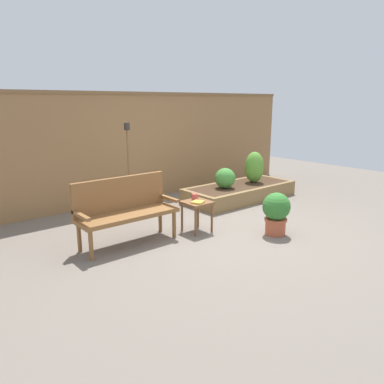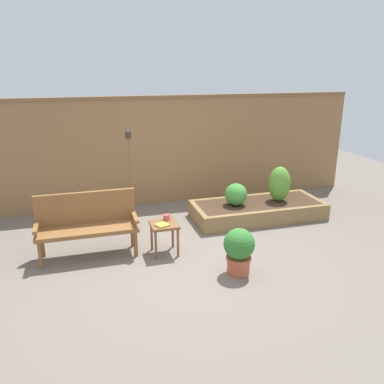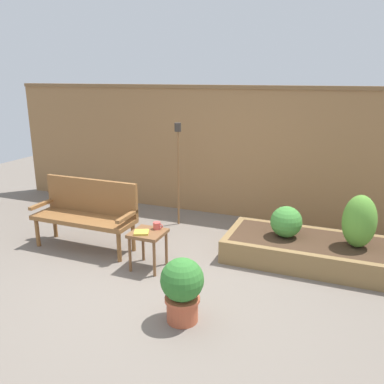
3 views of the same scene
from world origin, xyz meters
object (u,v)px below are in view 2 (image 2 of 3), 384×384
Objects in this scene: cup_on_table at (166,217)px; tiki_torch at (129,159)px; side_table at (164,229)px; book_on_table at (162,225)px; garden_bench at (87,220)px; shrub_near_bench at (236,194)px; potted_boxwood at (239,249)px; shrub_far_corner at (279,184)px.

cup_on_table is 1.58m from tiki_torch.
side_table is 0.13m from book_on_table.
garden_bench is 2.68m from shrub_near_bench.
potted_boxwood is at bearing -52.48° from cup_on_table.
potted_boxwood is at bearing -31.21° from garden_bench.
garden_bench is 1.14m from side_table.
cup_on_table is at bearing 127.52° from potted_boxwood.
shrub_far_corner is at bearing -1.08° from book_on_table.
side_table is 0.74× the size of potted_boxwood.
shrub_near_bench is 0.87m from shrub_far_corner.
side_table is at bearing 133.56° from potted_boxwood.
garden_bench reaches higher than potted_boxwood.
potted_boxwood is (0.88, -0.80, -0.13)m from book_on_table.
shrub_far_corner is (1.54, 1.79, 0.26)m from potted_boxwood.
shrub_far_corner is at bearing 49.31° from potted_boxwood.
tiki_torch is (-2.65, 0.63, 0.49)m from shrub_far_corner.
book_on_table is at bearing -121.24° from side_table.
shrub_far_corner reaches higher than garden_bench.
cup_on_table is 1.65m from shrub_near_bench.
tiki_torch reaches higher than shrub_far_corner.
cup_on_table is 1.27m from potted_boxwood.
potted_boxwood reaches higher than side_table.
tiki_torch is at bearing 166.51° from shrub_far_corner.
garden_bench is 11.22× the size of cup_on_table.
garden_bench is 1.11m from book_on_table.
side_table is 1.77m from shrub_near_bench.
garden_bench is 1.61m from tiki_torch.
garden_bench is 3.52m from shrub_far_corner.
shrub_near_bench reaches higher than side_table.
tiki_torch is (-1.11, 2.42, 0.75)m from potted_boxwood.
garden_bench is at bearing 148.79° from potted_boxwood.
cup_on_table reaches higher than book_on_table.
cup_on_table is at bearing -161.03° from shrub_far_corner.
tiki_torch is at bearing 103.46° from cup_on_table.
cup_on_table is 0.74× the size of book_on_table.
cup_on_table is at bearing 38.04° from book_on_table.
garden_bench reaches higher than cup_on_table.
shrub_far_corner is 0.40× the size of tiki_torch.
cup_on_table is 2.44m from shrub_far_corner.
tiki_torch is (-0.34, 1.43, 0.59)m from cup_on_table.
cup_on_table is at bearing -8.20° from garden_bench.
book_on_table is 1.76m from tiki_torch.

